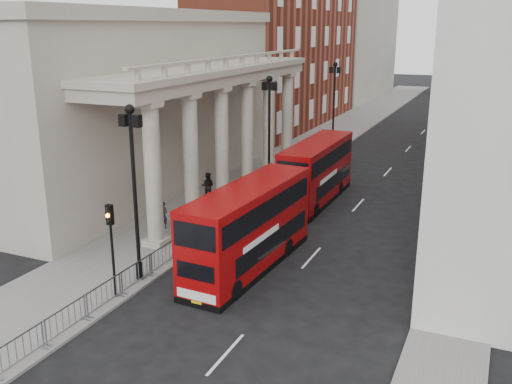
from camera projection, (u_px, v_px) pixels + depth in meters
ground at (96, 321)px, 23.52m from camera, size 260.00×260.00×0.00m
sidewalk_west at (287, 161)px, 50.99m from camera, size 6.00×140.00×0.12m
sidewalk_east at (484, 181)px, 44.59m from camera, size 3.00×140.00×0.12m
kerb at (318, 164)px, 49.84m from camera, size 0.20×140.00×0.14m
portico_building at (134, 107)px, 41.70m from camera, size 9.00×28.00×12.00m
brick_building at (283, 32)px, 66.61m from camera, size 9.00×32.00×22.00m
west_building_far at (353, 36)px, 94.97m from camera, size 9.00×30.00×20.00m
lamp_post_south at (134, 182)px, 25.88m from camera, size 1.05×0.44×8.32m
lamp_post_mid at (269, 127)px, 39.92m from camera, size 1.05×0.44×8.32m
lamp_post_north at (334, 100)px, 53.95m from camera, size 1.05×0.44×8.32m
traffic_light at (111, 234)px, 24.57m from camera, size 0.28×0.33×4.30m
crowd_barriers at (121, 284)px, 25.42m from camera, size 0.50×18.75×1.10m
bus_near at (249, 226)px, 28.14m from camera, size 2.90×9.94×4.24m
bus_far at (317, 170)px, 39.07m from camera, size 2.38×9.65×4.16m
pedestrian_a at (163, 215)px, 33.79m from camera, size 0.60×0.41×1.61m
pedestrian_b at (208, 186)px, 39.28m from camera, size 1.10×0.96×1.93m
pedestrian_c at (244, 179)px, 41.84m from camera, size 0.88×0.71×1.55m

